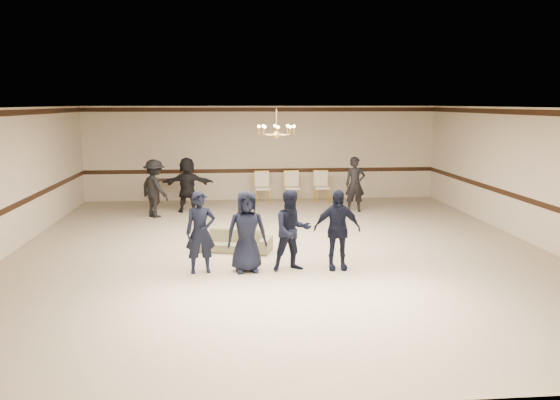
# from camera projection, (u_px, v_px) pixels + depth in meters

# --- Properties ---
(room) EXTENTS (12.01, 14.01, 3.21)m
(room) POSITION_uv_depth(u_px,v_px,m) (280.00, 180.00, 13.01)
(room) COLOR tan
(room) RESTS_ON ground
(chair_rail) EXTENTS (12.00, 0.02, 0.14)m
(chair_rail) POSITION_uv_depth(u_px,v_px,m) (262.00, 171.00, 19.97)
(chair_rail) COLOR black
(chair_rail) RESTS_ON wall_back
(crown_molding) EXTENTS (12.00, 0.02, 0.14)m
(crown_molding) POSITION_uv_depth(u_px,v_px,m) (261.00, 110.00, 19.62)
(crown_molding) COLOR black
(crown_molding) RESTS_ON wall_back
(chandelier) EXTENTS (0.94, 0.94, 0.89)m
(chandelier) POSITION_uv_depth(u_px,v_px,m) (276.00, 121.00, 13.78)
(chandelier) COLOR gold
(chandelier) RESTS_ON ceiling
(boy_a) EXTENTS (0.64, 0.48, 1.62)m
(boy_a) POSITION_uv_depth(u_px,v_px,m) (200.00, 232.00, 11.31)
(boy_a) COLOR black
(boy_a) RESTS_ON floor
(boy_b) EXTENTS (0.84, 0.60, 1.62)m
(boy_b) POSITION_uv_depth(u_px,v_px,m) (247.00, 231.00, 11.39)
(boy_b) COLOR black
(boy_b) RESTS_ON floor
(boy_c) EXTENTS (0.89, 0.75, 1.62)m
(boy_c) POSITION_uv_depth(u_px,v_px,m) (292.00, 230.00, 11.47)
(boy_c) COLOR black
(boy_c) RESTS_ON floor
(boy_d) EXTENTS (0.95, 0.40, 1.62)m
(boy_d) POSITION_uv_depth(u_px,v_px,m) (337.00, 230.00, 11.55)
(boy_d) COLOR black
(boy_d) RESTS_ON floor
(settee) EXTENTS (1.77, 1.10, 0.48)m
(settee) POSITION_uv_depth(u_px,v_px,m) (234.00, 241.00, 13.05)
(settee) COLOR #797951
(settee) RESTS_ON floor
(adult_left) EXTENTS (1.20, 1.23, 1.69)m
(adult_left) POSITION_uv_depth(u_px,v_px,m) (155.00, 188.00, 16.88)
(adult_left) COLOR black
(adult_left) RESTS_ON floor
(adult_mid) EXTENTS (1.59, 0.57, 1.69)m
(adult_mid) POSITION_uv_depth(u_px,v_px,m) (187.00, 185.00, 17.64)
(adult_mid) COLOR black
(adult_mid) RESTS_ON floor
(adult_right) EXTENTS (0.62, 0.41, 1.69)m
(adult_right) POSITION_uv_depth(u_px,v_px,m) (355.00, 184.00, 17.71)
(adult_right) COLOR black
(adult_right) RESTS_ON floor
(banquet_chair_left) EXTENTS (0.54, 0.54, 1.04)m
(banquet_chair_left) POSITION_uv_depth(u_px,v_px,m) (262.00, 188.00, 19.24)
(banquet_chair_left) COLOR #F3E9CC
(banquet_chair_left) RESTS_ON floor
(banquet_chair_mid) EXTENTS (0.51, 0.51, 1.04)m
(banquet_chair_mid) POSITION_uv_depth(u_px,v_px,m) (292.00, 187.00, 19.33)
(banquet_chair_mid) COLOR #F3E9CC
(banquet_chair_mid) RESTS_ON floor
(banquet_chair_right) EXTENTS (0.51, 0.51, 1.04)m
(banquet_chair_right) POSITION_uv_depth(u_px,v_px,m) (322.00, 187.00, 19.42)
(banquet_chair_right) COLOR #F3E9CC
(banquet_chair_right) RESTS_ON floor
(console_table) EXTENTS (0.99, 0.44, 0.82)m
(console_table) POSITION_uv_depth(u_px,v_px,m) (171.00, 191.00, 19.19)
(console_table) COLOR black
(console_table) RESTS_ON floor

